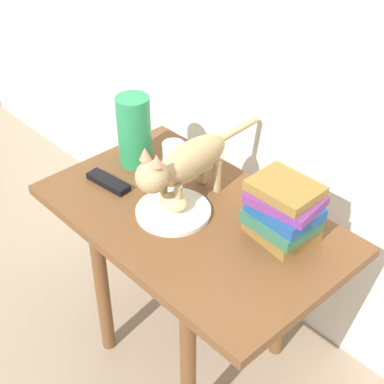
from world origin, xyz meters
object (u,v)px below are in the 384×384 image
Objects in this scene: plate at (173,211)px; bread_roll at (175,202)px; side_table at (192,237)px; tv_remote at (108,182)px; book_stack at (283,212)px; green_vase at (134,131)px; candle_jar at (174,157)px; cat at (185,163)px.

plate is 0.03m from bread_roll.
side_table is 0.30m from tv_remote.
book_stack is 0.55m from tv_remote.
green_vase is 2.68× the size of candle_jar.
side_table is 10.96× the size of bread_roll.
candle_jar is at bearing 178.54° from book_stack.
plate is 0.14m from cat.
bread_roll is 0.35× the size of green_vase.
tv_remote is at bearing -158.75° from book_stack.
side_table is 3.85× the size of green_vase.
green_vase is at bearing -173.87° from book_stack.
candle_jar is at bearing 139.33° from bread_roll.
candle_jar reaches higher than side_table.
cat is at bearing 155.33° from side_table.
tv_remote is at bearing -152.67° from cat.
side_table is at bearing 10.17° from tv_remote.
green_vase is at bearing -145.23° from candle_jar.
bread_roll is 0.23m from candle_jar.
book_stack is at bearing 26.15° from side_table.
plate is at bearing -106.26° from bread_roll.
side_table is at bearing 38.92° from plate.
cat reaches higher than candle_jar.
tv_remote is at bearing -166.72° from bread_roll.
tv_remote is (-0.06, -0.21, -0.03)m from candle_jar.
candle_jar is (-0.45, 0.01, -0.04)m from book_stack.
bread_roll is at bearing -70.23° from cat.
tv_remote is (0.04, -0.14, -0.10)m from green_vase.
bread_roll reaches higher than tv_remote.
cat is (-0.06, 0.03, 0.21)m from side_table.
plate is 0.93× the size of green_vase.
green_vase reaches higher than tv_remote.
tv_remote is at bearing -163.03° from side_table.
green_vase reaches higher than plate.
green_vase reaches higher than bread_roll.
green_vase is at bearing 170.45° from side_table.
side_table is 1.83× the size of cat.
side_table is 0.38m from green_vase.
book_stack is 0.55m from green_vase.
book_stack is 0.86× the size of green_vase.
green_vase is at bearing 99.41° from tv_remote.
bread_roll is (-0.04, -0.03, 0.12)m from side_table.
book_stack reaches higher than bread_roll.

